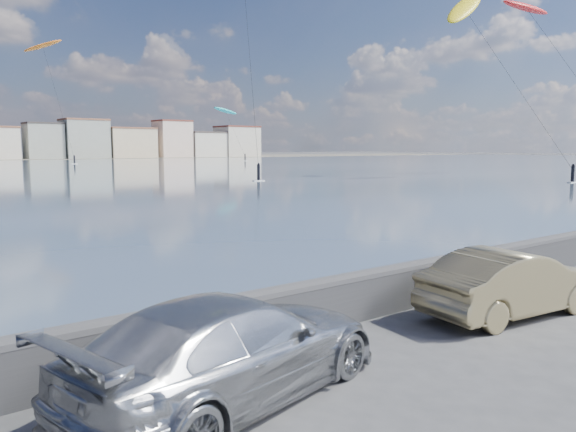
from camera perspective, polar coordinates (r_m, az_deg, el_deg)
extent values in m
plane|color=#333335|center=(9.39, 10.41, -16.37)|extent=(700.00, 700.00, 0.00)
cube|color=#28282B|center=(11.11, -0.04, -10.04)|extent=(400.00, 0.35, 0.90)
cylinder|color=#28282B|center=(10.98, -0.04, -7.80)|extent=(400.00, 0.36, 0.36)
cube|color=gray|center=(197.54, -23.57, 6.94)|extent=(11.00, 9.00, 11.00)
cube|color=#383330|center=(197.68, -23.65, 8.62)|extent=(11.22, 9.18, 0.60)
cube|color=gray|center=(201.07, -19.95, 7.31)|extent=(14.00, 11.00, 12.50)
cube|color=brown|center=(201.25, -20.03, 9.17)|extent=(14.28, 11.22, 0.60)
cube|color=beige|center=(206.24, -15.80, 7.09)|extent=(16.00, 12.00, 10.00)
cube|color=brown|center=(206.34, -15.85, 8.56)|extent=(16.32, 12.24, 0.60)
cube|color=beige|center=(212.88, -11.65, 7.61)|extent=(12.00, 10.00, 13.00)
cube|color=brown|center=(213.08, -11.69, 9.43)|extent=(12.24, 10.20, 0.60)
cube|color=beige|center=(219.07, -8.43, 7.13)|extent=(14.00, 11.00, 9.00)
cube|color=#4C423D|center=(219.14, -8.45, 8.38)|extent=(14.28, 11.22, 0.60)
cube|color=beige|center=(226.44, -5.19, 7.48)|extent=(15.00, 12.00, 11.50)
cube|color=brown|center=(226.58, -5.21, 9.01)|extent=(15.30, 12.24, 0.60)
imported|color=#A3A6A9|center=(8.49, -5.78, -13.17)|extent=(5.76, 3.41, 1.57)
imported|color=tan|center=(13.41, 21.75, -6.29)|extent=(4.63, 2.07, 1.47)
ellipsoid|color=orange|center=(141.10, -23.66, 15.57)|extent=(8.56, 7.38, 3.61)
cube|color=white|center=(134.11, -20.86, 4.98)|extent=(1.40, 0.42, 0.08)
cylinder|color=black|center=(134.09, -20.88, 5.36)|extent=(0.36, 0.36, 1.70)
sphere|color=black|center=(134.07, -20.90, 5.75)|extent=(0.28, 0.28, 0.28)
cylinder|color=black|center=(137.02, -22.29, 10.67)|extent=(3.86, 6.53, 24.84)
ellipsoid|color=red|center=(76.23, 23.02, 18.91)|extent=(8.49, 2.97, 1.84)
ellipsoid|color=yellow|center=(78.37, 17.47, 19.48)|extent=(8.84, 4.11, 6.29)
cube|color=white|center=(66.37, 26.91, 3.08)|extent=(1.40, 0.42, 0.08)
cylinder|color=black|center=(66.32, 26.95, 3.86)|extent=(0.36, 0.36, 1.70)
sphere|color=black|center=(66.29, 26.99, 4.63)|extent=(0.28, 0.28, 0.28)
cylinder|color=black|center=(71.46, 21.96, 12.51)|extent=(2.32, 15.92, 19.78)
ellipsoid|color=#19BFBF|center=(166.86, -6.38, 10.58)|extent=(10.00, 5.45, 2.45)
cube|color=white|center=(153.20, -4.38, 5.61)|extent=(1.40, 0.42, 0.08)
cylinder|color=black|center=(153.18, -4.38, 5.95)|extent=(0.36, 0.36, 1.70)
sphere|color=black|center=(153.17, -4.39, 6.28)|extent=(0.28, 0.28, 0.28)
cylinder|color=black|center=(159.87, -5.42, 8.43)|extent=(2.54, 14.21, 12.98)
cube|color=white|center=(62.11, -3.00, 3.61)|extent=(1.40, 0.42, 0.08)
cylinder|color=black|center=(62.06, -3.01, 4.44)|extent=(0.36, 0.36, 1.70)
sphere|color=black|center=(62.03, -3.01, 5.27)|extent=(0.28, 0.28, 0.28)
cylinder|color=black|center=(67.68, -4.13, 18.45)|extent=(2.99, 8.47, 31.74)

